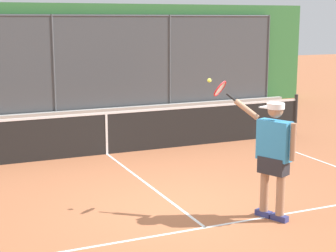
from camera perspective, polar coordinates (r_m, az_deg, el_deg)
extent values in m
plane|color=#A8603D|center=(8.72, 1.47, -8.84)|extent=(60.00, 60.00, 0.00)
cube|color=white|center=(8.05, 3.93, -10.60)|extent=(6.25, 0.05, 0.01)
cube|color=white|center=(10.11, -2.38, -5.99)|extent=(0.05, 4.79, 0.01)
cylinder|color=#474C51|center=(20.33, 10.44, 6.99)|extent=(0.07, 0.07, 3.13)
cylinder|color=#474C51|center=(18.43, 0.18, 6.76)|extent=(0.07, 0.07, 3.13)
cylinder|color=#474C51|center=(17.23, -11.94, 6.21)|extent=(0.07, 0.07, 3.13)
cylinder|color=#474C51|center=(17.17, -12.15, 11.29)|extent=(15.72, 0.05, 0.05)
cube|color=#474C51|center=(17.23, -11.94, 6.21)|extent=(15.72, 0.02, 3.13)
cube|color=#387A3D|center=(17.85, -12.40, 6.92)|extent=(18.72, 0.90, 3.48)
cube|color=#ADADA8|center=(17.24, -11.62, 1.23)|extent=(16.72, 0.18, 0.15)
cylinder|color=#2D2D2D|center=(14.51, 13.27, 1.15)|extent=(0.09, 0.09, 1.07)
cube|color=black|center=(12.19, -6.49, -0.88)|extent=(10.19, 0.02, 0.91)
cube|color=white|center=(12.10, -6.54, 1.35)|extent=(10.19, 0.04, 0.05)
cube|color=white|center=(12.19, -6.49, -0.88)|extent=(0.05, 0.04, 0.91)
cube|color=navy|center=(8.45, 11.63, -9.43)|extent=(0.20, 0.28, 0.09)
cylinder|color=#A87A5B|center=(8.30, 11.76, -6.46)|extent=(0.13, 0.13, 0.83)
cube|color=navy|center=(8.59, 10.02, -9.03)|extent=(0.20, 0.28, 0.09)
cylinder|color=#A87A5B|center=(8.44, 10.12, -6.09)|extent=(0.13, 0.13, 0.83)
cube|color=#28282D|center=(8.28, 11.02, -4.06)|extent=(0.37, 0.49, 0.26)
cube|color=#338CC6|center=(8.19, 11.12, -1.50)|extent=(0.39, 0.55, 0.60)
cylinder|color=#A87A5B|center=(8.03, 13.00, -1.65)|extent=(0.08, 0.08, 0.55)
cylinder|color=#A87A5B|center=(8.32, 8.27, 1.74)|extent=(0.32, 0.36, 0.31)
sphere|color=#A87A5B|center=(8.10, 11.24, 1.64)|extent=(0.23, 0.23, 0.23)
cylinder|color=white|center=(8.09, 11.26, 2.08)|extent=(0.35, 0.35, 0.09)
cube|color=white|center=(8.16, 10.50, 1.95)|extent=(0.26, 0.27, 0.02)
cylinder|color=black|center=(8.38, 6.66, 3.00)|extent=(0.13, 0.15, 0.13)
torus|color=red|center=(8.43, 5.49, 3.93)|extent=(0.34, 0.33, 0.26)
cylinder|color=silver|center=(8.43, 5.49, 3.93)|extent=(0.28, 0.27, 0.21)
sphere|color=#D6E042|center=(8.48, 4.37, 4.80)|extent=(0.07, 0.07, 0.07)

